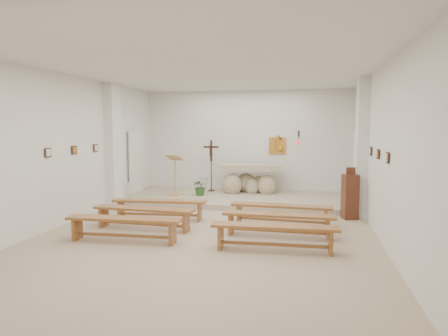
% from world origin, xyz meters
% --- Properties ---
extents(ground, '(7.00, 10.00, 0.00)m').
position_xyz_m(ground, '(0.00, 0.00, 0.00)').
color(ground, '#C1A98C').
rests_on(ground, ground).
extents(wall_left, '(0.02, 10.00, 3.50)m').
position_xyz_m(wall_left, '(-3.49, 0.00, 1.75)').
color(wall_left, white).
rests_on(wall_left, ground).
extents(wall_right, '(0.02, 10.00, 3.50)m').
position_xyz_m(wall_right, '(3.49, 0.00, 1.75)').
color(wall_right, white).
rests_on(wall_right, ground).
extents(wall_back, '(7.00, 0.02, 3.50)m').
position_xyz_m(wall_back, '(0.00, 4.99, 1.75)').
color(wall_back, white).
rests_on(wall_back, ground).
extents(ceiling, '(7.00, 10.00, 0.02)m').
position_xyz_m(ceiling, '(0.00, 0.00, 3.49)').
color(ceiling, silver).
rests_on(ceiling, wall_back).
extents(sanctuary_platform, '(6.98, 3.00, 0.15)m').
position_xyz_m(sanctuary_platform, '(0.00, 3.50, 0.07)').
color(sanctuary_platform, '#BAAB8F').
rests_on(sanctuary_platform, ground).
extents(pilaster_left, '(0.26, 0.55, 3.50)m').
position_xyz_m(pilaster_left, '(-3.37, 2.00, 1.75)').
color(pilaster_left, white).
rests_on(pilaster_left, ground).
extents(pilaster_right, '(0.26, 0.55, 3.50)m').
position_xyz_m(pilaster_right, '(3.37, 2.00, 1.75)').
color(pilaster_right, white).
rests_on(pilaster_right, ground).
extents(gold_wall_relief, '(0.55, 0.04, 0.55)m').
position_xyz_m(gold_wall_relief, '(1.05, 4.96, 1.65)').
color(gold_wall_relief, '#C3832D').
rests_on(gold_wall_relief, wall_back).
extents(sanctuary_lamp, '(0.11, 0.36, 0.44)m').
position_xyz_m(sanctuary_lamp, '(1.75, 4.71, 1.81)').
color(sanctuary_lamp, black).
rests_on(sanctuary_lamp, wall_back).
extents(station_frame_left_front, '(0.03, 0.20, 0.20)m').
position_xyz_m(station_frame_left_front, '(-3.47, -0.80, 1.72)').
color(station_frame_left_front, '#392519').
rests_on(station_frame_left_front, wall_left).
extents(station_frame_left_mid, '(0.03, 0.20, 0.20)m').
position_xyz_m(station_frame_left_mid, '(-3.47, 0.20, 1.72)').
color(station_frame_left_mid, '#392519').
rests_on(station_frame_left_mid, wall_left).
extents(station_frame_left_rear, '(0.03, 0.20, 0.20)m').
position_xyz_m(station_frame_left_rear, '(-3.47, 1.20, 1.72)').
color(station_frame_left_rear, '#392519').
rests_on(station_frame_left_rear, wall_left).
extents(station_frame_right_front, '(0.03, 0.20, 0.20)m').
position_xyz_m(station_frame_right_front, '(3.47, -0.80, 1.72)').
color(station_frame_right_front, '#392519').
rests_on(station_frame_right_front, wall_right).
extents(station_frame_right_mid, '(0.03, 0.20, 0.20)m').
position_xyz_m(station_frame_right_mid, '(3.47, 0.20, 1.72)').
color(station_frame_right_mid, '#392519').
rests_on(station_frame_right_mid, wall_right).
extents(station_frame_right_rear, '(0.03, 0.20, 0.20)m').
position_xyz_m(station_frame_right_rear, '(3.47, 1.20, 1.72)').
color(station_frame_right_rear, '#392519').
rests_on(station_frame_right_rear, wall_right).
extents(radiator_left, '(0.10, 0.85, 0.52)m').
position_xyz_m(radiator_left, '(-3.43, 2.70, 0.27)').
color(radiator_left, silver).
rests_on(radiator_left, ground).
extents(radiator_right, '(0.10, 0.85, 0.52)m').
position_xyz_m(radiator_right, '(3.43, 2.70, 0.27)').
color(radiator_right, silver).
rests_on(radiator_right, ground).
extents(altar, '(2.03, 0.95, 1.02)m').
position_xyz_m(altar, '(0.24, 4.23, 0.54)').
color(altar, beige).
rests_on(altar, sanctuary_platform).
extents(lectern, '(0.51, 0.45, 1.29)m').
position_xyz_m(lectern, '(-2.00, 3.33, 0.79)').
color(lectern, tan).
rests_on(lectern, sanctuary_platform).
extents(crucifix_stand, '(0.51, 0.22, 1.69)m').
position_xyz_m(crucifix_stand, '(-1.06, 4.29, 1.13)').
color(crucifix_stand, '#321B10').
rests_on(crucifix_stand, sanctuary_platform).
extents(potted_plant, '(0.66, 0.64, 0.56)m').
position_xyz_m(potted_plant, '(-1.19, 3.41, 0.43)').
color(potted_plant, '#2A5823').
rests_on(potted_plant, sanctuary_platform).
extents(donation_pedestal, '(0.42, 0.42, 1.29)m').
position_xyz_m(donation_pedestal, '(3.10, 1.71, 0.57)').
color(donation_pedestal, '#4F2716').
rests_on(donation_pedestal, ground).
extents(bench_left_front, '(2.34, 0.56, 0.49)m').
position_xyz_m(bench_left_front, '(-1.49, 0.66, 0.37)').
color(bench_left_front, brown).
rests_on(bench_left_front, ground).
extents(bench_right_front, '(2.33, 0.49, 0.49)m').
position_xyz_m(bench_right_front, '(1.49, 0.66, 0.37)').
color(bench_right_front, brown).
rests_on(bench_right_front, ground).
extents(bench_left_second, '(2.33, 0.48, 0.49)m').
position_xyz_m(bench_left_second, '(-1.49, -0.32, 0.37)').
color(bench_left_second, brown).
rests_on(bench_left_second, ground).
extents(bench_right_second, '(2.32, 0.40, 0.49)m').
position_xyz_m(bench_right_second, '(1.49, -0.32, 0.37)').
color(bench_right_second, brown).
rests_on(bench_right_second, ground).
extents(bench_left_third, '(2.33, 0.47, 0.49)m').
position_xyz_m(bench_left_third, '(-1.49, -1.30, 0.37)').
color(bench_left_third, brown).
rests_on(bench_left_third, ground).
extents(bench_right_third, '(2.33, 0.46, 0.49)m').
position_xyz_m(bench_right_third, '(1.49, -1.30, 0.37)').
color(bench_right_third, brown).
rests_on(bench_right_third, ground).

